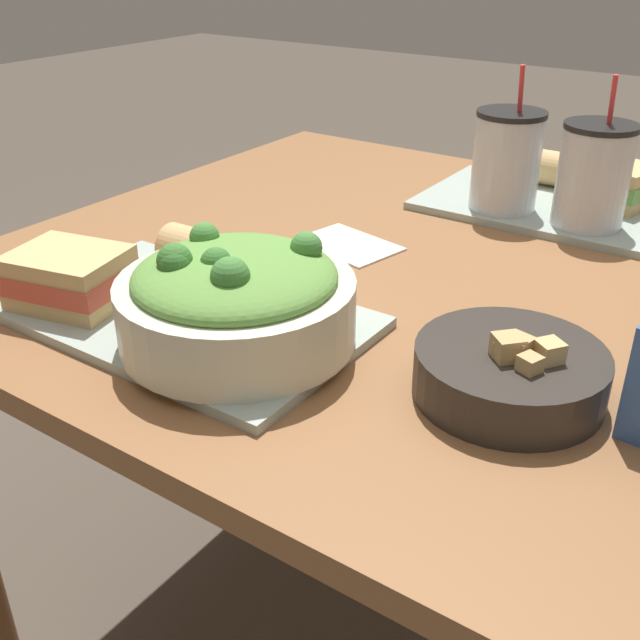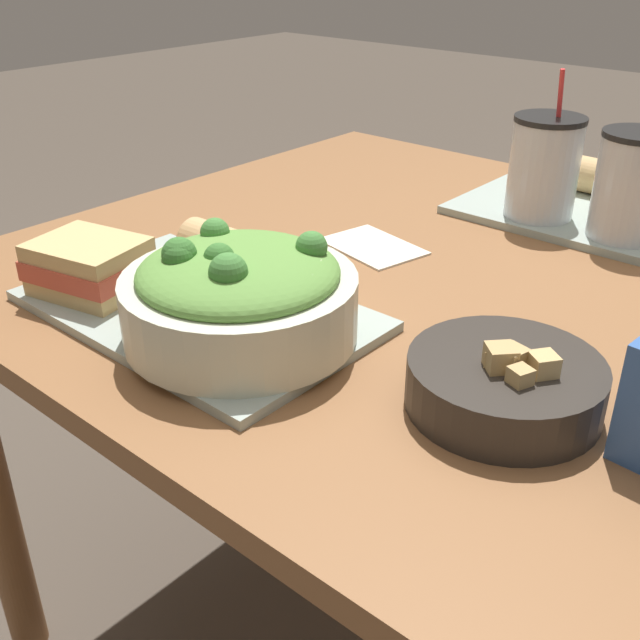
% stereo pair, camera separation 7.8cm
% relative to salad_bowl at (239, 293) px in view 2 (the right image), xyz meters
% --- Properties ---
extents(ground_plane, '(12.00, 12.00, 0.00)m').
position_rel_salad_bowl_xyz_m(ground_plane, '(0.07, 0.32, -0.77)').
color(ground_plane, '#4C4238').
extents(dining_table, '(1.15, 1.03, 0.71)m').
position_rel_salad_bowl_xyz_m(dining_table, '(0.07, 0.32, -0.15)').
color(dining_table, brown).
rests_on(dining_table, ground_plane).
extents(tray_near, '(0.42, 0.26, 0.01)m').
position_rel_salad_bowl_xyz_m(tray_near, '(-0.09, 0.01, -0.06)').
color(tray_near, '#99A89E').
rests_on(tray_near, dining_table).
extents(tray_far, '(0.42, 0.26, 0.01)m').
position_rel_salad_bowl_xyz_m(tray_far, '(0.14, 0.63, -0.06)').
color(tray_far, '#99A89E').
rests_on(tray_far, dining_table).
extents(salad_bowl, '(0.25, 0.25, 0.12)m').
position_rel_salad_bowl_xyz_m(salad_bowl, '(0.00, 0.00, 0.00)').
color(salad_bowl, beige).
rests_on(salad_bowl, tray_near).
extents(soup_bowl, '(0.19, 0.19, 0.07)m').
position_rel_salad_bowl_xyz_m(soup_bowl, '(0.28, 0.08, -0.03)').
color(soup_bowl, '#2D2823').
rests_on(soup_bowl, dining_table).
extents(sandwich_near, '(0.15, 0.13, 0.06)m').
position_rel_salad_bowl_xyz_m(sandwich_near, '(-0.22, -0.04, -0.02)').
color(sandwich_near, tan).
rests_on(sandwich_near, tray_near).
extents(baguette_near, '(0.17, 0.06, 0.06)m').
position_rel_salad_bowl_xyz_m(baguette_near, '(-0.11, 0.11, -0.02)').
color(baguette_near, tan).
rests_on(baguette_near, tray_near).
extents(baguette_far, '(0.17, 0.06, 0.06)m').
position_rel_salad_bowl_xyz_m(baguette_far, '(0.14, 0.72, -0.02)').
color(baguette_far, tan).
rests_on(baguette_far, tray_far).
extents(drink_cup_dark, '(0.11, 0.11, 0.22)m').
position_rel_salad_bowl_xyz_m(drink_cup_dark, '(0.07, 0.56, 0.02)').
color(drink_cup_dark, silver).
rests_on(drink_cup_dark, tray_far).
extents(drink_cup_red, '(0.11, 0.11, 0.22)m').
position_rel_salad_bowl_xyz_m(drink_cup_red, '(0.20, 0.56, 0.02)').
color(drink_cup_red, silver).
rests_on(drink_cup_red, tray_far).
extents(napkin_folded, '(0.16, 0.12, 0.00)m').
position_rel_salad_bowl_xyz_m(napkin_folded, '(-0.06, 0.32, -0.06)').
color(napkin_folded, silver).
rests_on(napkin_folded, dining_table).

